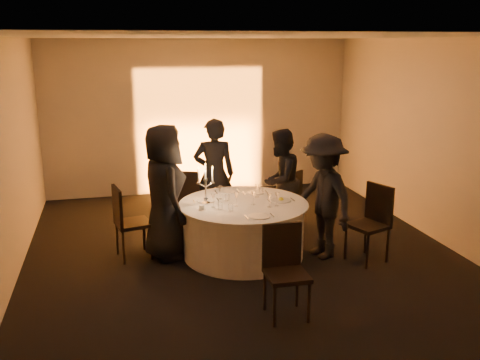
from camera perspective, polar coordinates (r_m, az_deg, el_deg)
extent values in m
plane|color=black|center=(7.66, 0.36, -7.99)|extent=(7.00, 7.00, 0.00)
plane|color=white|center=(7.08, 0.40, 15.06)|extent=(7.00, 7.00, 0.00)
plane|color=beige|center=(10.60, -4.30, 6.71)|extent=(7.00, 0.00, 7.00)
plane|color=beige|center=(4.05, 12.74, -6.60)|extent=(7.00, 0.00, 7.00)
plane|color=beige|center=(7.12, -23.74, 1.66)|extent=(0.00, 7.00, 7.00)
plane|color=beige|center=(8.46, 20.53, 3.84)|extent=(0.00, 7.00, 7.00)
cube|color=black|center=(10.61, -3.88, -1.28)|extent=(0.25, 0.12, 0.10)
cylinder|color=black|center=(7.66, 0.36, -7.89)|extent=(0.60, 0.60, 0.03)
cylinder|color=black|center=(7.53, 0.37, -5.35)|extent=(0.20, 0.20, 0.75)
cylinder|color=white|center=(7.53, 0.37, -5.35)|extent=(1.68, 1.68, 0.75)
cylinder|color=white|center=(7.40, 0.37, -2.55)|extent=(1.80, 1.80, 0.02)
cube|color=black|center=(7.57, -11.32, -4.57)|extent=(0.53, 0.53, 0.05)
cube|color=black|center=(7.44, -12.95, -2.72)|extent=(0.13, 0.45, 0.52)
cylinder|color=black|center=(7.52, -9.42, -6.65)|extent=(0.04, 0.04, 0.48)
cylinder|color=black|center=(7.87, -10.21, -5.71)|extent=(0.04, 0.04, 0.48)
cylinder|color=black|center=(7.44, -12.31, -7.04)|extent=(0.04, 0.04, 0.48)
cylinder|color=black|center=(7.79, -12.97, -6.07)|extent=(0.04, 0.04, 0.48)
cube|color=black|center=(8.69, -5.42, -2.03)|extent=(0.55, 0.55, 0.05)
cube|color=black|center=(8.44, -5.76, -0.68)|extent=(0.41, 0.19, 0.49)
cylinder|color=black|center=(8.89, -3.97, -3.22)|extent=(0.04, 0.04, 0.46)
cylinder|color=black|center=(8.97, -6.26, -3.11)|extent=(0.04, 0.04, 0.46)
cylinder|color=black|center=(8.56, -4.47, -3.96)|extent=(0.04, 0.04, 0.46)
cylinder|color=black|center=(8.64, -6.84, -3.84)|extent=(0.04, 0.04, 0.46)
cube|color=black|center=(8.97, 4.99, -1.81)|extent=(0.54, 0.54, 0.05)
cube|color=black|center=(8.82, 5.98, -0.52)|extent=(0.32, 0.28, 0.44)
cylinder|color=black|center=(9.25, 4.62, -2.69)|extent=(0.04, 0.04, 0.41)
cylinder|color=black|center=(8.98, 3.52, -3.19)|extent=(0.04, 0.04, 0.41)
cylinder|color=black|center=(9.09, 6.38, -3.04)|extent=(0.04, 0.04, 0.41)
cylinder|color=black|center=(8.82, 5.31, -3.56)|extent=(0.04, 0.04, 0.41)
cube|color=black|center=(7.50, 13.44, -4.77)|extent=(0.60, 0.60, 0.05)
cube|color=black|center=(7.56, 14.65, -2.39)|extent=(0.20, 0.45, 0.53)
cylinder|color=black|center=(7.57, 11.19, -6.53)|extent=(0.04, 0.04, 0.50)
cylinder|color=black|center=(7.32, 13.42, -7.40)|extent=(0.04, 0.04, 0.50)
cylinder|color=black|center=(7.85, 13.25, -5.89)|extent=(0.04, 0.04, 0.50)
cylinder|color=black|center=(7.61, 15.46, -6.70)|extent=(0.04, 0.04, 0.50)
cube|color=black|center=(5.89, 5.02, -10.09)|extent=(0.45, 0.45, 0.05)
cube|color=black|center=(5.96, 4.48, -6.90)|extent=(0.45, 0.05, 0.51)
cylinder|color=black|center=(5.78, 3.71, -13.29)|extent=(0.04, 0.04, 0.48)
cylinder|color=black|center=(5.89, 7.35, -12.83)|extent=(0.04, 0.04, 0.48)
cylinder|color=black|center=(6.11, 2.67, -11.68)|extent=(0.04, 0.04, 0.48)
cylinder|color=black|center=(6.21, 6.12, -11.28)|extent=(0.04, 0.04, 0.48)
imported|color=black|center=(7.39, -8.09, -1.31)|extent=(0.77, 1.02, 1.87)
imported|color=black|center=(8.48, -2.77, 0.61)|extent=(0.71, 0.51, 1.79)
imported|color=black|center=(8.44, 4.30, -0.05)|extent=(1.00, 0.99, 1.63)
imported|color=black|center=(7.44, 8.82, -1.75)|extent=(0.92, 1.26, 1.74)
cylinder|color=white|center=(7.51, -3.65, -2.20)|extent=(0.27, 0.27, 0.01)
cube|color=silver|center=(7.48, -4.93, -2.29)|extent=(0.01, 0.17, 0.01)
cube|color=silver|center=(7.54, -2.38, -2.12)|extent=(0.02, 0.17, 0.01)
cylinder|color=white|center=(7.95, -1.37, -1.23)|extent=(0.24, 0.24, 0.01)
cube|color=silver|center=(7.91, -2.57, -1.31)|extent=(0.02, 0.17, 0.01)
cube|color=silver|center=(7.98, -0.18, -1.15)|extent=(0.01, 0.17, 0.01)
cylinder|color=white|center=(7.90, 1.63, -1.32)|extent=(0.26, 0.26, 0.01)
cube|color=silver|center=(7.86, 0.43, -1.41)|extent=(0.02, 0.17, 0.01)
cube|color=silver|center=(7.95, 2.81, -1.25)|extent=(0.02, 0.17, 0.01)
cylinder|color=white|center=(7.52, 4.40, -2.18)|extent=(0.28, 0.28, 0.01)
cube|color=silver|center=(7.47, 3.16, -2.28)|extent=(0.02, 0.17, 0.01)
cube|color=silver|center=(7.58, 5.62, -2.09)|extent=(0.01, 0.17, 0.01)
sphere|color=yellow|center=(7.51, 4.41, -1.87)|extent=(0.07, 0.07, 0.07)
cylinder|color=white|center=(6.83, 2.10, -3.89)|extent=(0.27, 0.27, 0.01)
cube|color=silver|center=(6.79, 0.71, -4.01)|extent=(0.02, 0.17, 0.01)
cube|color=silver|center=(6.88, 3.46, -3.79)|extent=(0.02, 0.17, 0.01)
cylinder|color=white|center=(7.13, -4.10, -3.15)|extent=(0.11, 0.11, 0.01)
cylinder|color=white|center=(7.12, -4.10, -2.89)|extent=(0.07, 0.07, 0.06)
cylinder|color=silver|center=(7.39, -3.65, -2.47)|extent=(0.12, 0.12, 0.02)
sphere|color=silver|center=(7.37, -3.65, -2.07)|extent=(0.06, 0.06, 0.06)
cylinder|color=silver|center=(7.34, -3.67, -1.20)|extent=(0.02, 0.02, 0.30)
cylinder|color=silver|center=(7.30, -3.69, 0.04)|extent=(0.05, 0.05, 0.03)
cylinder|color=silver|center=(7.27, -3.70, 0.83)|extent=(0.02, 0.02, 0.20)
cone|color=#FCA42D|center=(7.24, -3.72, 1.72)|extent=(0.02, 0.02, 0.03)
cylinder|color=silver|center=(7.31, -4.06, -0.55)|extent=(0.11, 0.02, 0.07)
cylinder|color=silver|center=(7.29, -4.44, -0.34)|extent=(0.05, 0.05, 0.02)
cylinder|color=silver|center=(7.27, -4.46, 0.44)|extent=(0.02, 0.02, 0.20)
cone|color=#FCA42D|center=(7.24, -4.48, 1.33)|extent=(0.02, 0.02, 0.03)
cylinder|color=silver|center=(7.32, -3.30, -0.51)|extent=(0.11, 0.02, 0.07)
cylinder|color=silver|center=(7.32, -2.93, -0.25)|extent=(0.05, 0.05, 0.02)
cylinder|color=silver|center=(7.30, -2.94, 0.53)|extent=(0.02, 0.02, 0.20)
cone|color=#FCA42D|center=(7.27, -2.95, 1.42)|extent=(0.02, 0.02, 0.03)
cylinder|color=silver|center=(7.22, -2.85, -2.91)|extent=(0.06, 0.06, 0.01)
cylinder|color=silver|center=(7.21, -2.86, -2.51)|extent=(0.01, 0.01, 0.10)
cone|color=silver|center=(7.18, -2.87, -1.82)|extent=(0.07, 0.07, 0.09)
cylinder|color=silver|center=(7.28, 3.95, -2.77)|extent=(0.06, 0.06, 0.01)
cylinder|color=silver|center=(7.27, 3.96, -2.37)|extent=(0.01, 0.01, 0.10)
cone|color=silver|center=(7.24, 3.97, -1.69)|extent=(0.07, 0.07, 0.09)
cylinder|color=silver|center=(7.59, -2.14, -2.02)|extent=(0.06, 0.06, 0.01)
cylinder|color=silver|center=(7.58, -2.14, -1.64)|extent=(0.01, 0.01, 0.10)
cone|color=silver|center=(7.56, -2.15, -0.98)|extent=(0.07, 0.07, 0.09)
cylinder|color=silver|center=(7.24, 3.13, -2.87)|extent=(0.06, 0.06, 0.01)
cylinder|color=silver|center=(7.22, 3.14, -2.48)|extent=(0.01, 0.01, 0.10)
cone|color=silver|center=(7.20, 3.15, -1.79)|extent=(0.07, 0.07, 0.09)
cylinder|color=silver|center=(7.26, -0.38, -2.79)|extent=(0.06, 0.06, 0.01)
cylinder|color=silver|center=(7.25, -0.38, -2.39)|extent=(0.01, 0.01, 0.10)
cone|color=silver|center=(7.22, -0.38, -1.71)|extent=(0.07, 0.07, 0.09)
cylinder|color=silver|center=(7.34, 1.43, -2.61)|extent=(0.06, 0.06, 0.01)
cylinder|color=silver|center=(7.32, 1.43, -2.22)|extent=(0.01, 0.01, 0.10)
cone|color=silver|center=(7.29, 1.43, -1.55)|extent=(0.07, 0.07, 0.09)
cylinder|color=silver|center=(7.68, 1.82, -1.82)|extent=(0.06, 0.06, 0.01)
cylinder|color=silver|center=(7.67, 1.83, -1.45)|extent=(0.01, 0.01, 0.10)
cone|color=silver|center=(7.64, 1.83, -0.80)|extent=(0.07, 0.07, 0.09)
cylinder|color=silver|center=(7.13, -2.12, -2.77)|extent=(0.07, 0.07, 0.09)
cylinder|color=silver|center=(7.50, -1.40, -1.89)|extent=(0.07, 0.07, 0.09)
cylinder|color=silver|center=(7.04, -1.00, -2.99)|extent=(0.07, 0.07, 0.09)
cylinder|color=silver|center=(7.83, 2.26, -1.19)|extent=(0.07, 0.07, 0.09)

